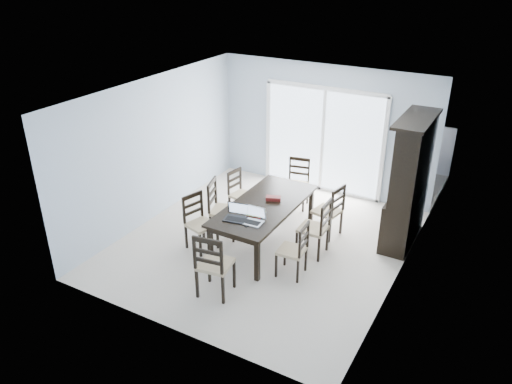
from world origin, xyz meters
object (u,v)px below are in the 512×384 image
dining_table (264,208)px  china_hutch (409,184)px  chair_right_mid (319,222)px  laptop_silver (251,219)px  chair_end_near (212,259)px  chair_end_far (298,177)px  laptop_dark (235,216)px  game_box (273,198)px  chair_right_far (332,206)px  cell_phone (245,225)px  chair_left_mid (219,203)px  chair_right_near (297,245)px  chair_left_far (239,188)px  hot_tub (318,150)px  chair_left_near (197,216)px

dining_table → china_hutch: (2.02, 1.25, 0.40)m
chair_right_mid → laptop_silver: size_ratio=3.19×
chair_end_near → chair_end_far: (-0.18, 3.25, -0.05)m
laptop_dark → game_box: 0.92m
chair_right_far → laptop_dark: chair_right_far is taller
cell_phone → laptop_silver: bearing=93.6°
cell_phone → chair_right_far: bearing=83.3°
chair_left_mid → laptop_dark: size_ratio=3.06×
chair_end_far → cell_phone: bearing=83.9°
chair_left_mid → chair_right_near: bearing=58.2°
chair_end_near → laptop_silver: bearing=77.2°
china_hutch → chair_right_far: (-1.12, -0.48, -0.48)m
laptop_dark → cell_phone: 0.25m
chair_left_far → dining_table: bearing=62.4°
china_hutch → chair_right_far: size_ratio=1.96×
chair_right_near → chair_end_near: chair_end_near is taller
chair_right_near → cell_phone: 0.84m
chair_right_mid → chair_right_far: (-0.03, 0.66, -0.01)m
china_hutch → chair_left_mid: size_ratio=1.86×
chair_right_near → chair_end_far: bearing=20.8°
chair_end_near → chair_right_near: bearing=43.4°
chair_end_near → cell_phone: (0.03, 0.87, 0.12)m
laptop_silver → dining_table: bearing=98.6°
dining_table → chair_right_far: bearing=40.3°
chair_left_far → chair_left_mid: bearing=16.3°
dining_table → china_hutch: china_hutch is taller
dining_table → hot_tub: size_ratio=1.12×
chair_left_far → game_box: chair_left_far is taller
chair_left_near → laptop_dark: (0.78, -0.06, 0.23)m
china_hutch → laptop_dark: 2.92m
china_hutch → laptop_dark: (-2.16, -1.94, -0.26)m
chair_left_mid → chair_right_near: 1.77m
chair_left_near → chair_right_near: 1.80m
china_hutch → chair_left_mid: china_hutch is taller
dining_table → laptop_dark: laptop_dark is taller
chair_left_far → chair_end_near: size_ratio=0.85×
chair_end_far → game_box: (0.19, -1.40, 0.20)m
chair_left_near → chair_right_far: size_ratio=0.97×
chair_right_mid → laptop_silver: chair_right_mid is taller
chair_right_far → game_box: 1.03m
chair_left_mid → chair_right_mid: (1.75, 0.24, -0.03)m
chair_left_far → cell_phone: 1.80m
chair_right_mid → chair_right_far: chair_right_mid is taller
chair_left_near → chair_end_far: size_ratio=0.99×
chair_left_near → chair_left_far: 1.32m
game_box → chair_right_near: bearing=-44.0°
chair_left_near → laptop_silver: bearing=104.4°
china_hutch → game_box: china_hutch is taller
hot_tub → chair_left_far: bearing=-99.6°
chair_left_near → chair_left_far: size_ratio=1.07×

